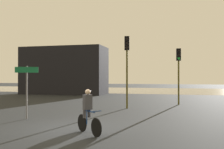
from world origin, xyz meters
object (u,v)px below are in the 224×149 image
(direction_sign_post, at_px, (27,84))
(cyclist, at_px, (88,111))
(distant_building, at_px, (64,71))
(traffic_light_far_right, at_px, (179,65))
(traffic_light_center, at_px, (127,58))

(direction_sign_post, height_order, cyclist, direction_sign_post)
(distant_building, distance_m, traffic_light_far_right, 15.71)
(traffic_light_center, height_order, cyclist, traffic_light_center)
(direction_sign_post, xyz_separation_m, cyclist, (3.97, -2.24, -0.88))
(traffic_light_far_right, relative_size, direction_sign_post, 1.60)
(traffic_light_center, relative_size, cyclist, 2.91)
(distant_building, height_order, traffic_light_center, distant_building)
(distant_building, bearing_deg, cyclist, -62.70)
(traffic_light_center, height_order, traffic_light_far_right, traffic_light_center)
(distant_building, relative_size, cyclist, 6.15)
(direction_sign_post, bearing_deg, traffic_light_center, -151.44)
(distant_building, height_order, traffic_light_far_right, distant_building)
(traffic_light_center, bearing_deg, distant_building, -59.24)
(distant_building, distance_m, direction_sign_post, 17.91)
(traffic_light_center, distance_m, cyclist, 7.86)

